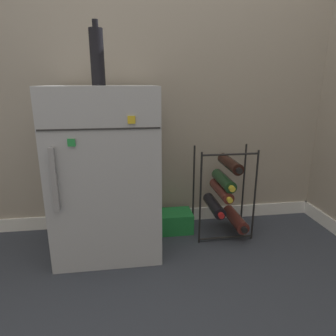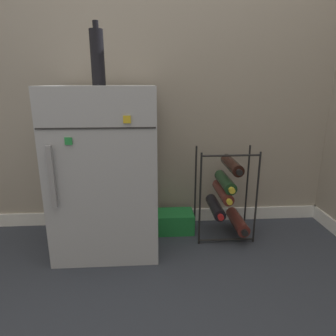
{
  "view_description": "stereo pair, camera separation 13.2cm",
  "coord_description": "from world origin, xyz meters",
  "px_view_note": "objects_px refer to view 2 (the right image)",
  "views": [
    {
      "loc": [
        -0.35,
        -1.36,
        0.97
      ],
      "look_at": [
        -0.11,
        0.34,
        0.47
      ],
      "focal_mm": 32.0,
      "sensor_mm": 36.0,
      "label": 1
    },
    {
      "loc": [
        -0.22,
        -1.37,
        0.97
      ],
      "look_at": [
        -0.11,
        0.34,
        0.47
      ],
      "focal_mm": 32.0,
      "sensor_mm": 36.0,
      "label": 2
    }
  ],
  "objects_px": {
    "wine_rack": "(227,195)",
    "soda_box": "(175,221)",
    "mini_fridge": "(106,171)",
    "fridge_top_bottle": "(97,57)"
  },
  "relations": [
    {
      "from": "wine_rack",
      "to": "soda_box",
      "type": "distance_m",
      "value": 0.39
    },
    {
      "from": "mini_fridge",
      "to": "fridge_top_bottle",
      "type": "distance_m",
      "value": 0.62
    },
    {
      "from": "mini_fridge",
      "to": "wine_rack",
      "type": "height_order",
      "value": "mini_fridge"
    },
    {
      "from": "mini_fridge",
      "to": "soda_box",
      "type": "height_order",
      "value": "mini_fridge"
    },
    {
      "from": "mini_fridge",
      "to": "wine_rack",
      "type": "bearing_deg",
      "value": 4.19
    },
    {
      "from": "wine_rack",
      "to": "soda_box",
      "type": "bearing_deg",
      "value": 164.02
    },
    {
      "from": "soda_box",
      "to": "fridge_top_bottle",
      "type": "bearing_deg",
      "value": -162.43
    },
    {
      "from": "mini_fridge",
      "to": "fridge_top_bottle",
      "type": "relative_size",
      "value": 2.98
    },
    {
      "from": "mini_fridge",
      "to": "wine_rack",
      "type": "xyz_separation_m",
      "value": [
        0.73,
        0.05,
        -0.19
      ]
    },
    {
      "from": "soda_box",
      "to": "fridge_top_bottle",
      "type": "height_order",
      "value": "fridge_top_bottle"
    }
  ]
}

